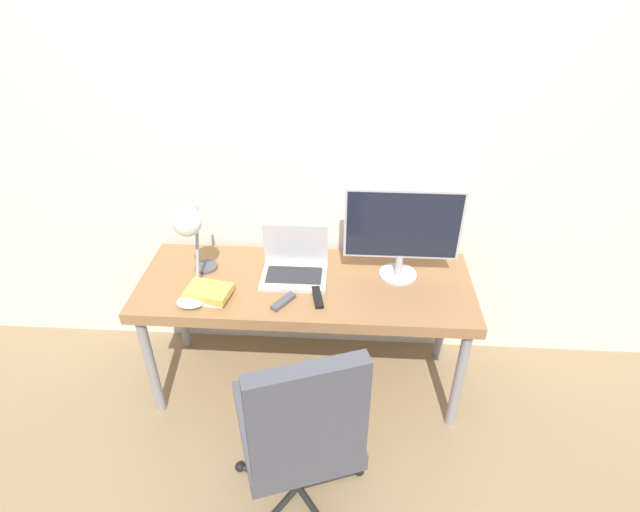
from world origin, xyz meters
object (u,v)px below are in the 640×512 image
office_chair (300,426)px  book_stack (208,293)px  game_controller (191,302)px  desk_lamp (189,227)px  laptop (295,266)px  monitor (402,229)px

office_chair → book_stack: bearing=129.4°
office_chair → game_controller: office_chair is taller
desk_lamp → book_stack: desk_lamp is taller
desk_lamp → game_controller: 0.36m
laptop → desk_lamp: (-0.47, -0.13, 0.29)m
laptop → book_stack: bearing=-150.8°
laptop → monitor: 0.58m
book_stack → monitor: bearing=14.9°
monitor → book_stack: size_ratio=2.45×
monitor → desk_lamp: (-1.00, -0.15, 0.07)m
monitor → game_controller: monitor is taller
game_controller → book_stack: bearing=40.9°
office_chair → book_stack: size_ratio=4.43×
monitor → game_controller: size_ratio=4.24×
desk_lamp → laptop: bearing=15.0°
laptop → game_controller: (-0.47, -0.28, -0.03)m
book_stack → game_controller: book_stack is taller
desk_lamp → game_controller: size_ratio=3.30×
monitor → game_controller: 1.08m
game_controller → desk_lamp: bearing=92.0°
desk_lamp → office_chair: 1.03m
laptop → desk_lamp: 0.57m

